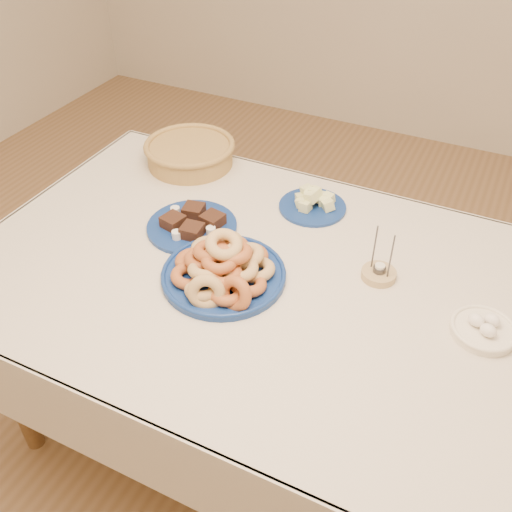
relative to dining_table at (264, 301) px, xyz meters
name	(u,v)px	position (x,y,z in m)	size (l,w,h in m)	color
ground	(262,429)	(0.00, 0.00, -0.64)	(5.00, 5.00, 0.00)	brown
dining_table	(264,301)	(0.00, 0.00, 0.00)	(1.71, 1.11, 0.75)	brown
donut_platter	(223,268)	(-0.09, -0.07, 0.15)	(0.43, 0.43, 0.16)	navy
melon_plate	(313,203)	(0.00, 0.36, 0.13)	(0.24, 0.24, 0.07)	navy
brownie_plate	(192,225)	(-0.29, 0.09, 0.12)	(0.30, 0.30, 0.05)	navy
wicker_basket	(190,152)	(-0.50, 0.43, 0.15)	(0.35, 0.35, 0.09)	olive
candle_holder	(379,273)	(0.29, 0.12, 0.12)	(0.13, 0.13, 0.16)	tan
egg_bowl	(484,329)	(0.59, 0.03, 0.12)	(0.21, 0.21, 0.05)	white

